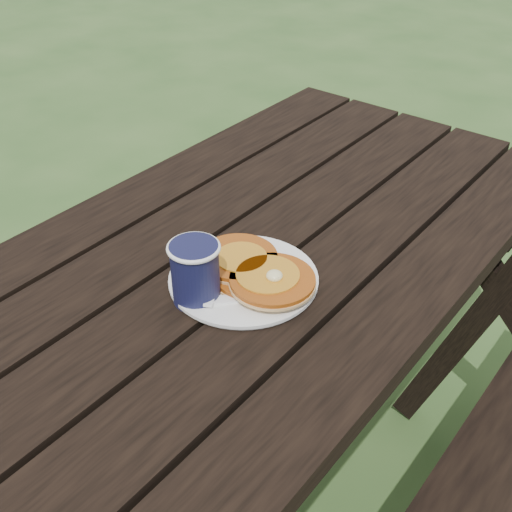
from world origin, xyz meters
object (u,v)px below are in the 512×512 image
Objects in this scene: coffee_cup at (195,270)px; pancake_stack at (256,271)px; picnic_table at (203,432)px; plate at (244,279)px.

pancake_stack is at bearing 62.46° from coffee_cup.
picnic_table is 7.15× the size of plate.
coffee_cup reaches higher than plate.
pancake_stack reaches higher than plate.
pancake_stack is (0.02, 0.01, 0.02)m from plate.
coffee_cup is (-0.05, -0.10, 0.04)m from pancake_stack.
pancake_stack is 0.11m from coffee_cup.
picnic_table is 16.57× the size of coffee_cup.
coffee_cup is at bearing -110.31° from plate.
picnic_table is 0.40m from plate.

